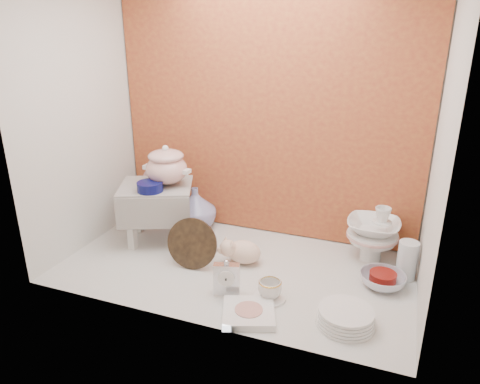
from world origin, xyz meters
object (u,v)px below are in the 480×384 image
object	(u,v)px
gold_rim_teacup	(270,289)
porcelain_tower	(373,233)
floral_platter	(173,189)
dinner_plate_stack	(346,317)
crystal_bowl	(382,280)
step_stool	(158,213)
soup_tureen	(166,165)
mantel_clock	(227,277)
blue_white_vase	(195,208)
plush_pig	(244,252)

from	to	relation	value
gold_rim_teacup	porcelain_tower	xyz separation A→B (m)	(0.40, 0.55, 0.10)
floral_platter	dinner_plate_stack	bearing A→B (deg)	-30.81
gold_rim_teacup	crystal_bowl	xyz separation A→B (m)	(0.48, 0.30, -0.02)
step_stool	soup_tureen	xyz separation A→B (m)	(0.06, 0.03, 0.29)
step_stool	floral_platter	size ratio (longest dim) A/B	0.97
floral_platter	crystal_bowl	world-z (taller)	floral_platter
step_stool	crystal_bowl	size ratio (longest dim) A/B	1.84
step_stool	dinner_plate_stack	xyz separation A→B (m)	(1.16, -0.42, -0.13)
soup_tureen	floral_platter	distance (m)	0.39
gold_rim_teacup	crystal_bowl	distance (m)	0.57
mantel_clock	porcelain_tower	world-z (taller)	porcelain_tower
floral_platter	crystal_bowl	size ratio (longest dim) A/B	1.90
soup_tureen	dinner_plate_stack	size ratio (longest dim) A/B	1.09
soup_tureen	floral_platter	xyz separation A→B (m)	(-0.12, 0.27, -0.25)
gold_rim_teacup	step_stool	bearing A→B (deg)	155.91
crystal_bowl	porcelain_tower	size ratio (longest dim) A/B	0.69
gold_rim_teacup	dinner_plate_stack	size ratio (longest dim) A/B	0.44
step_stool	floral_platter	xyz separation A→B (m)	(-0.06, 0.30, 0.04)
blue_white_vase	porcelain_tower	distance (m)	1.06
plush_pig	dinner_plate_stack	world-z (taller)	plush_pig
step_stool	mantel_clock	size ratio (longest dim) A/B	2.24
porcelain_tower	dinner_plate_stack	bearing A→B (deg)	-93.87
porcelain_tower	soup_tureen	bearing A→B (deg)	-171.82
plush_pig	gold_rim_teacup	size ratio (longest dim) A/B	2.12
mantel_clock	plush_pig	xyz separation A→B (m)	(-0.03, 0.30, -0.02)
plush_pig	dinner_plate_stack	bearing A→B (deg)	-39.66
soup_tureen	blue_white_vase	xyz separation A→B (m)	(0.08, 0.19, -0.33)
floral_platter	blue_white_vase	bearing A→B (deg)	-22.89
blue_white_vase	step_stool	bearing A→B (deg)	-121.96
dinner_plate_stack	porcelain_tower	bearing A→B (deg)	86.13
soup_tureen	plush_pig	bearing A→B (deg)	-12.92
blue_white_vase	plush_pig	size ratio (longest dim) A/B	1.15
plush_pig	floral_platter	bearing A→B (deg)	138.80
step_stool	plush_pig	size ratio (longest dim) A/B	1.73
floral_platter	dinner_plate_stack	xyz separation A→B (m)	(1.22, -0.73, -0.17)
dinner_plate_stack	crystal_bowl	xyz separation A→B (m)	(0.12, 0.37, -0.00)
soup_tureen	gold_rim_teacup	size ratio (longest dim) A/B	2.49
floral_platter	porcelain_tower	size ratio (longest dim) A/B	1.32
soup_tureen	mantel_clock	world-z (taller)	soup_tureen
soup_tureen	floral_platter	size ratio (longest dim) A/B	0.66
gold_rim_teacup	crystal_bowl	size ratio (longest dim) A/B	0.50
soup_tureen	crystal_bowl	size ratio (longest dim) A/B	1.25
dinner_plate_stack	crystal_bowl	world-z (taller)	dinner_plate_stack
step_stool	crystal_bowl	distance (m)	1.29
blue_white_vase	plush_pig	distance (m)	0.53
blue_white_vase	dinner_plate_stack	xyz separation A→B (m)	(1.02, -0.64, -0.10)
blue_white_vase	gold_rim_teacup	distance (m)	0.88
crystal_bowl	porcelain_tower	distance (m)	0.29
floral_platter	mantel_clock	size ratio (longest dim) A/B	2.32
step_stool	blue_white_vase	size ratio (longest dim) A/B	1.51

